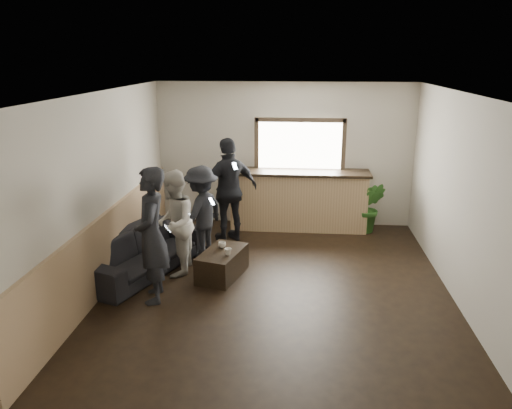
# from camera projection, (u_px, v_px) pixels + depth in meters

# --- Properties ---
(ground) EXTENTS (5.00, 6.00, 0.01)m
(ground) POSITION_uv_depth(u_px,v_px,m) (276.00, 287.00, 7.34)
(ground) COLOR black
(room_shell) EXTENTS (5.01, 6.01, 2.80)m
(room_shell) POSITION_uv_depth(u_px,v_px,m) (224.00, 190.00, 6.98)
(room_shell) COLOR silver
(room_shell) RESTS_ON ground
(bar_counter) EXTENTS (2.70, 0.68, 2.13)m
(bar_counter) POSITION_uv_depth(u_px,v_px,m) (298.00, 196.00, 9.70)
(bar_counter) COLOR tan
(bar_counter) RESTS_ON ground
(sofa) EXTENTS (1.64, 2.44, 0.66)m
(sofa) POSITION_uv_depth(u_px,v_px,m) (143.00, 251.00, 7.81)
(sofa) COLOR black
(sofa) RESTS_ON ground
(coffee_table) EXTENTS (0.74, 1.03, 0.41)m
(coffee_table) POSITION_uv_depth(u_px,v_px,m) (222.00, 264.00, 7.66)
(coffee_table) COLOR black
(coffee_table) RESTS_ON ground
(cup_a) EXTENTS (0.13, 0.13, 0.09)m
(cup_a) POSITION_uv_depth(u_px,v_px,m) (222.00, 245.00, 7.72)
(cup_a) COLOR silver
(cup_a) RESTS_ON coffee_table
(cup_b) EXTENTS (0.14, 0.14, 0.10)m
(cup_b) POSITION_uv_depth(u_px,v_px,m) (228.00, 252.00, 7.45)
(cup_b) COLOR silver
(cup_b) RESTS_ON coffee_table
(potted_plant) EXTENTS (0.59, 0.49, 0.99)m
(potted_plant) POSITION_uv_depth(u_px,v_px,m) (370.00, 207.00, 9.50)
(potted_plant) COLOR #2D6623
(potted_plant) RESTS_ON ground
(person_a) EXTENTS (0.60, 0.77, 1.88)m
(person_a) POSITION_uv_depth(u_px,v_px,m) (152.00, 235.00, 6.73)
(person_a) COLOR black
(person_a) RESTS_ON ground
(person_b) EXTENTS (0.68, 0.84, 1.64)m
(person_b) POSITION_uv_depth(u_px,v_px,m) (174.00, 223.00, 7.60)
(person_b) COLOR beige
(person_b) RESTS_ON ground
(person_c) EXTENTS (0.96, 1.16, 1.57)m
(person_c) POSITION_uv_depth(u_px,v_px,m) (201.00, 213.00, 8.23)
(person_c) COLOR black
(person_c) RESTS_ON ground
(person_d) EXTENTS (1.18, 1.02, 1.90)m
(person_d) POSITION_uv_depth(u_px,v_px,m) (229.00, 190.00, 8.94)
(person_d) COLOR black
(person_d) RESTS_ON ground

